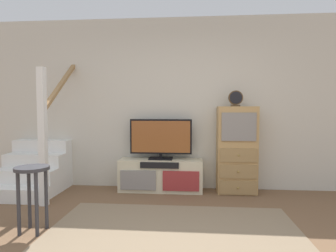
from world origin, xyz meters
The scene contains 8 objects.
back_wall centered at (0.00, 2.46, 1.35)m, with size 6.40×0.12×2.70m, color beige.
area_rug centered at (0.00, 0.60, 0.01)m, with size 2.60×1.80×0.01m, color #847056.
media_console centered at (-0.30, 2.19, 0.24)m, with size 1.27×0.38×0.49m.
television centered at (-0.30, 2.22, 0.82)m, with size 0.95×0.22×0.62m.
side_cabinet centered at (0.85, 2.20, 0.65)m, with size 0.58×0.38×1.30m.
desk_clock centered at (0.82, 2.19, 1.42)m, with size 0.21×0.08×0.24m.
staircase centered at (-2.24, 2.20, 0.37)m, with size 1.00×1.36×2.20m.
bar_stool_near centered at (-1.44, 0.61, 0.51)m, with size 0.34×0.34×0.68m.
Camera 1 is at (0.18, -2.11, 1.26)m, focal length 30.35 mm.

